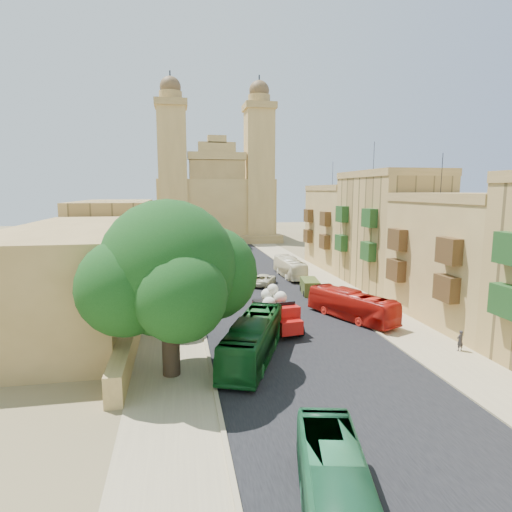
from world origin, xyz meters
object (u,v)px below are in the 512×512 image
object	(u,v)px
street_tree_b	(168,270)
car_cream	(264,280)
street_tree_a	(165,291)
bus_green_south	(338,507)
church	(215,199)
car_blue_a	(261,308)
pedestrian_c	(363,310)
bus_green_north	(253,339)
car_white_b	(244,260)
red_truck	(277,310)
olive_pickup	(310,287)
car_blue_b	(223,253)
pedestrian_a	(460,341)
street_tree_d	(171,240)
bus_cream_east	(290,267)
car_white_a	(243,277)
ficus_tree	(170,273)
car_dkblue	(216,256)
bus_red_east	(352,305)
street_tree_c	(170,254)

from	to	relation	value
street_tree_b	car_cream	xyz separation A→B (m)	(11.37, 4.19, -2.30)
street_tree_a	bus_green_south	xyz separation A→B (m)	(6.00, -22.32, -2.27)
street_tree_a	church	bearing A→B (deg)	81.46
car_blue_a	car_cream	bearing A→B (deg)	100.00
church	pedestrian_c	xyz separation A→B (m)	(7.50, -65.55, -8.73)
bus_green_north	car_white_b	size ratio (longest dim) A/B	2.83
red_truck	car_white_b	distance (m)	31.91
street_tree_a	pedestrian_c	world-z (taller)	street_tree_a
car_white_b	olive_pickup	bearing A→B (deg)	79.59
bus_green_north	car_blue_b	world-z (taller)	bus_green_north
pedestrian_a	car_blue_b	bearing A→B (deg)	-87.19
street_tree_d	car_cream	size ratio (longest dim) A/B	1.08
bus_cream_east	car_white_b	size ratio (longest dim) A/B	2.49
street_tree_b	street_tree_d	size ratio (longest dim) A/B	0.82
olive_pickup	car_blue_a	size ratio (longest dim) A/B	1.11
street_tree_d	car_blue_b	bearing A→B (deg)	22.34
car_white_a	car_white_b	bearing A→B (deg)	69.84
street_tree_d	pedestrian_a	xyz separation A→B (m)	(21.00, -43.71, -2.89)
bus_cream_east	pedestrian_c	world-z (taller)	bus_cream_east
bus_green_south	car_white_a	distance (m)	41.18
red_truck	car_blue_b	world-z (taller)	red_truck
car_blue_a	car_white_b	xyz separation A→B (m)	(2.63, 27.57, -0.01)
ficus_tree	street_tree_a	bearing A→B (deg)	94.28
car_cream	car_white_b	distance (m)	15.17
bus_green_south	car_dkblue	distance (m)	59.84
street_tree_d	car_white_a	xyz separation A→B (m)	(9.20, -17.27, -3.04)
church	bus_green_north	bearing A→B (deg)	-93.13
church	car_blue_b	bearing A→B (deg)	-92.25
ficus_tree	bus_green_north	world-z (taller)	ficus_tree
street_tree_d	car_cream	xyz separation A→B (m)	(11.37, -19.81, -2.96)
street_tree_a	pedestrian_a	xyz separation A→B (m)	(21.00, -7.71, -2.81)
street_tree_d	bus_green_north	xyz separation A→B (m)	(6.00, -42.61, -2.19)
street_tree_a	pedestrian_a	distance (m)	22.55
bus_cream_east	car_cream	distance (m)	6.28
church	car_dkblue	world-z (taller)	church
bus_red_east	car_cream	size ratio (longest dim) A/B	1.84
olive_pickup	car_blue_b	bearing A→B (deg)	103.02
bus_green_south	bus_cream_east	xyz separation A→B (m)	(9.84, 42.90, -0.02)
street_tree_b	bus_green_south	size ratio (longest dim) A/B	0.48
olive_pickup	car_white_b	xyz separation A→B (m)	(-4.33, 20.43, -0.17)
olive_pickup	bus_green_south	distance (m)	34.62
car_dkblue	pedestrian_c	distance (m)	37.77
street_tree_c	street_tree_d	size ratio (longest dim) A/B	0.82
street_tree_b	car_blue_a	size ratio (longest dim) A/B	1.19
street_tree_b	bus_cream_east	distance (m)	18.09
olive_pickup	bus_cream_east	bearing A→B (deg)	88.52
street_tree_c	bus_green_north	distance (m)	31.23
street_tree_b	bus_red_east	world-z (taller)	street_tree_b
car_white_b	car_blue_b	xyz separation A→B (m)	(-2.31, 8.31, 0.05)
ficus_tree	pedestrian_a	distance (m)	21.20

